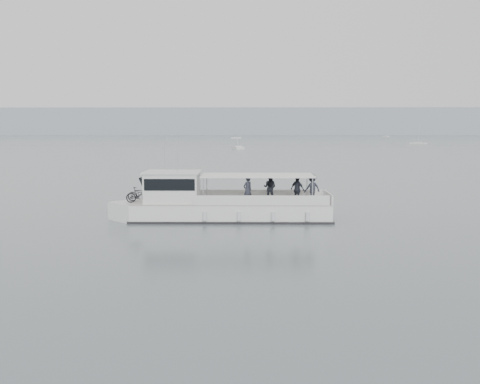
{
  "coord_description": "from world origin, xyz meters",
  "views": [
    {
      "loc": [
        -3.47,
        -30.07,
        5.1
      ],
      "look_at": [
        -3.89,
        0.1,
        1.6
      ],
      "focal_mm": 40.0,
      "sensor_mm": 36.0,
      "label": 1
    }
  ],
  "objects": [
    {
      "name": "tour_boat",
      "position": [
        -5.5,
        0.1,
        0.88
      ],
      "size": [
        12.75,
        3.32,
        5.34
      ],
      "rotation": [
        0.0,
        0.0,
        0.0
      ],
      "color": "white",
      "rests_on": "ground"
    },
    {
      "name": "ground",
      "position": [
        0.0,
        0.0,
        0.0
      ],
      "size": [
        1400.0,
        1400.0,
        0.0
      ],
      "primitive_type": "plane",
      "color": "slate",
      "rests_on": "ground"
    },
    {
      "name": "moored_fleet",
      "position": [
        -41.53,
        210.75,
        0.36
      ],
      "size": [
        377.65,
        341.56,
        10.93
      ],
      "color": "white",
      "rests_on": "ground"
    },
    {
      "name": "headland",
      "position": [
        0.0,
        560.0,
        14.0
      ],
      "size": [
        1400.0,
        90.0,
        28.0
      ],
      "primitive_type": "cube",
      "color": "#939EA8",
      "rests_on": "ground"
    }
  ]
}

